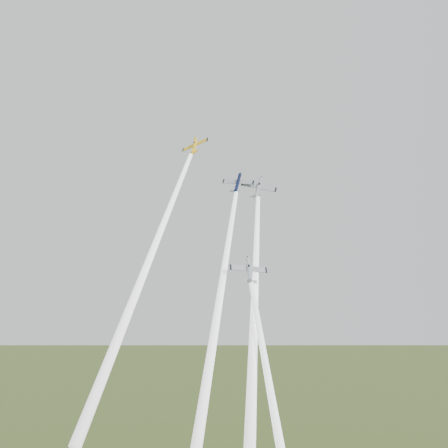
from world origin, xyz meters
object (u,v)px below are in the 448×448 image
at_px(plane_silver_right, 258,188).
at_px(plane_silver_low, 249,270).
at_px(plane_yellow, 195,145).
at_px(plane_navy, 238,183).

relative_size(plane_silver_right, plane_silver_low, 1.07).
height_order(plane_yellow, plane_navy, plane_yellow).
xyz_separation_m(plane_yellow, plane_navy, (10.23, -0.14, -9.22)).
bearing_deg(plane_silver_low, plane_navy, 84.68).
bearing_deg(plane_navy, plane_yellow, -170.19).
distance_m(plane_navy, plane_silver_right, 4.99).
distance_m(plane_yellow, plane_silver_right, 18.35).
relative_size(plane_yellow, plane_silver_right, 0.85).
xyz_separation_m(plane_yellow, plane_silver_right, (15.06, -0.36, -10.47)).
relative_size(plane_yellow, plane_navy, 0.94).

